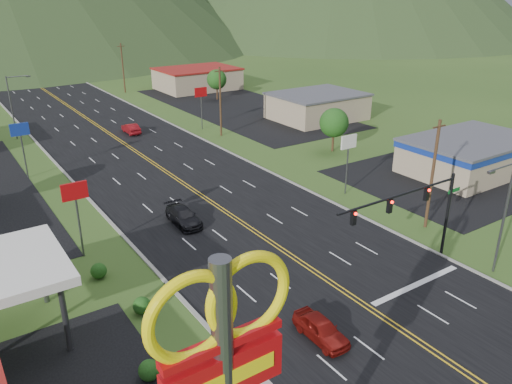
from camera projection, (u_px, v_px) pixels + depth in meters
traffic_signal at (417, 205)px, 36.90m from camera, size 13.10×0.43×7.00m
streetlight_east at (503, 211)px, 36.31m from camera, size 3.28×0.25×9.00m
streetlight_west at (13, 103)px, 70.59m from camera, size 3.28×0.25×9.00m
building_east_near at (470, 153)px, 58.66m from camera, size 15.40×10.40×4.10m
building_east_mid at (317, 106)px, 82.79m from camera, size 14.40×11.40×4.30m
building_east_far at (197, 79)px, 107.57m from camera, size 16.40×12.40×4.50m
pole_sign_west_a at (76, 199)px, 38.71m from camera, size 2.00×0.18×6.40m
pole_sign_west_b at (21, 135)px, 55.61m from camera, size 2.00×0.18×6.40m
pole_sign_east_a at (348, 148)px, 51.13m from camera, size 2.00×0.18×6.40m
pole_sign_east_b at (201, 96)px, 75.72m from camera, size 2.00×0.18×6.40m
tree_east_a at (334, 123)px, 65.44m from camera, size 3.84×3.84×5.82m
tree_east_b at (217, 80)px, 96.70m from camera, size 3.84×3.84×5.82m
utility_pole_a at (432, 174)px, 43.68m from camera, size 1.60×0.28×10.00m
utility_pole_b at (220, 101)px, 72.10m from camera, size 1.60×0.28×10.00m
utility_pole_c at (123, 68)px, 102.84m from camera, size 1.60×0.28×10.00m
utility_pole_d at (70, 50)px, 133.57m from camera, size 1.60×0.28×10.00m
car_red_near at (321, 329)px, 30.72m from camera, size 1.75×4.21×1.43m
car_dark_mid at (184, 217)px, 45.91m from camera, size 2.19×5.08×1.46m
car_red_far at (131, 129)px, 74.79m from camera, size 1.66×4.55×1.49m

